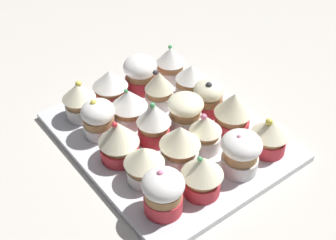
{
  "coord_description": "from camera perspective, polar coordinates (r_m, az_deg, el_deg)",
  "views": [
    {
      "loc": [
        -46.99,
        35.81,
        52.83
      ],
      "look_at": [
        0.0,
        0.0,
        4.2
      ],
      "focal_mm": 48.62,
      "sensor_mm": 36.0,
      "label": 1
    }
  ],
  "objects": [
    {
      "name": "cupcake_6",
      "position": [
        0.74,
        4.71,
        -1.57
      ],
      "size": [
        5.31,
        5.31,
        7.06
      ],
      "color": "white",
      "rests_on": "baking_tray"
    },
    {
      "name": "ground_plane",
      "position": [
        0.8,
        -0.0,
        -3.14
      ],
      "size": [
        180.0,
        180.0,
        3.0
      ],
      "primitive_type": "cube",
      "color": "beige"
    },
    {
      "name": "cupcake_1",
      "position": [
        0.77,
        8.15,
        1.01
      ],
      "size": [
        6.43,
        6.43,
        7.87
      ],
      "color": "#D1333D",
      "rests_on": "baking_tray"
    },
    {
      "name": "cupcake_7",
      "position": [
        0.77,
        2.19,
        1.06
      ],
      "size": [
        6.22,
        6.22,
        6.73
      ],
      "color": "white",
      "rests_on": "baking_tray"
    },
    {
      "name": "cupcake_10",
      "position": [
        0.67,
        4.32,
        -6.75
      ],
      "size": [
        6.27,
        6.27,
        7.28
      ],
      "color": "#D1333D",
      "rests_on": "baking_tray"
    },
    {
      "name": "cupcake_5",
      "position": [
        0.7,
        9.11,
        -4.0
      ],
      "size": [
        6.35,
        6.35,
        7.33
      ],
      "color": "white",
      "rests_on": "baking_tray"
    },
    {
      "name": "cupcake_11",
      "position": [
        0.71,
        1.51,
        -3.11
      ],
      "size": [
        6.52,
        6.52,
        7.52
      ],
      "color": "white",
      "rests_on": "baking_tray"
    },
    {
      "name": "cupcake_19",
      "position": [
        0.81,
        -11.05,
        2.5
      ],
      "size": [
        5.95,
        5.95,
        7.41
      ],
      "color": "white",
      "rests_on": "baking_tray"
    },
    {
      "name": "cupcake_3",
      "position": [
        0.85,
        2.91,
        4.87
      ],
      "size": [
        5.86,
        5.86,
        6.9
      ],
      "color": "white",
      "rests_on": "baking_tray"
    },
    {
      "name": "cupcake_12",
      "position": [
        0.74,
        -1.57,
        -0.46
      ],
      "size": [
        5.77,
        5.77,
        8.03
      ],
      "color": "#D1333D",
      "rests_on": "baking_tray"
    },
    {
      "name": "cupcake_4",
      "position": [
        0.9,
        0.34,
        7.07
      ],
      "size": [
        5.64,
        5.64,
        7.42
      ],
      "color": "white",
      "rests_on": "baking_tray"
    },
    {
      "name": "cupcake_15",
      "position": [
        0.64,
        -0.61,
        -8.97
      ],
      "size": [
        6.1,
        6.1,
        7.49
      ],
      "color": "#D1333D",
      "rests_on": "baking_tray"
    },
    {
      "name": "cupcake_17",
      "position": [
        0.72,
        -6.12,
        -2.57
      ],
      "size": [
        6.59,
        6.59,
        7.7
      ],
      "color": "#D1333D",
      "rests_on": "baking_tray"
    },
    {
      "name": "cupcake_2",
      "position": [
        0.81,
        5.08,
        2.9
      ],
      "size": [
        5.47,
        5.47,
        6.94
      ],
      "color": "#D1333D",
      "rests_on": "baking_tray"
    },
    {
      "name": "cupcake_8",
      "position": [
        0.82,
        -1.11,
        3.91
      ],
      "size": [
        5.34,
        5.34,
        7.53
      ],
      "color": "white",
      "rests_on": "baking_tray"
    },
    {
      "name": "cupcake_0",
      "position": [
        0.75,
        12.67,
        -1.82
      ],
      "size": [
        6.22,
        6.22,
        6.89
      ],
      "color": "#D1333D",
      "rests_on": "baking_tray"
    },
    {
      "name": "cupcake_13",
      "position": [
        0.79,
        -4.86,
        1.76
      ],
      "size": [
        6.39,
        6.39,
        7.01
      ],
      "color": "white",
      "rests_on": "baking_tray"
    },
    {
      "name": "cupcake_16",
      "position": [
        0.68,
        -3.0,
        -5.4
      ],
      "size": [
        6.23,
        6.23,
        6.46
      ],
      "color": "white",
      "rests_on": "baking_tray"
    },
    {
      "name": "cupcake_18",
      "position": [
        0.77,
        -8.69,
        0.26
      ],
      "size": [
        5.76,
        5.76,
        7.1
      ],
      "color": "white",
      "rests_on": "baking_tray"
    },
    {
      "name": "cupcake_14",
      "position": [
        0.84,
        -7.23,
        4.19
      ],
      "size": [
        6.51,
        6.51,
        6.96
      ],
      "color": "#D1333D",
      "rests_on": "baking_tray"
    },
    {
      "name": "baking_tray",
      "position": [
        0.79,
        -0.0,
        -2.02
      ],
      "size": [
        37.95,
        31.34,
        1.2
      ],
      "color": "silver",
      "rests_on": "ground_plane"
    },
    {
      "name": "cupcake_9",
      "position": [
        0.87,
        -3.48,
        5.91
      ],
      "size": [
        6.45,
        6.45,
        7.2
      ],
      "color": "#D1333D",
      "rests_on": "baking_tray"
    }
  ]
}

